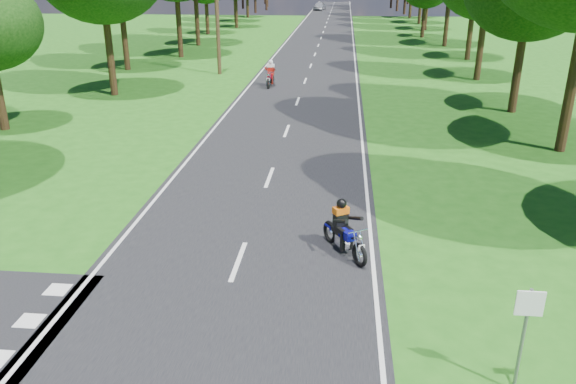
# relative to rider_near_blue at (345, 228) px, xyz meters

# --- Properties ---
(ground) EXTENTS (160.00, 160.00, 0.00)m
(ground) POSITION_rel_rider_near_blue_xyz_m (-2.58, -2.67, -0.73)
(ground) COLOR #1F5A14
(ground) RESTS_ON ground
(main_road) EXTENTS (7.00, 140.00, 0.02)m
(main_road) POSITION_rel_rider_near_blue_xyz_m (-2.58, 47.33, -0.72)
(main_road) COLOR black
(main_road) RESTS_ON ground
(road_markings) EXTENTS (7.40, 140.00, 0.01)m
(road_markings) POSITION_rel_rider_near_blue_xyz_m (-2.72, 45.46, -0.71)
(road_markings) COLOR silver
(road_markings) RESTS_ON main_road
(telegraph_pole) EXTENTS (1.20, 0.26, 8.00)m
(telegraph_pole) POSITION_rel_rider_near_blue_xyz_m (-8.58, 25.33, 3.34)
(telegraph_pole) COLOR #382616
(telegraph_pole) RESTS_ON ground
(road_sign) EXTENTS (0.45, 0.07, 2.00)m
(road_sign) POSITION_rel_rider_near_blue_xyz_m (2.92, -4.68, 0.61)
(road_sign) COLOR slate
(road_sign) RESTS_ON ground
(rider_near_blue) EXTENTS (1.38, 1.76, 1.43)m
(rider_near_blue) POSITION_rel_rider_near_blue_xyz_m (0.00, 0.00, 0.00)
(rider_near_blue) COLOR #0E0D98
(rider_near_blue) RESTS_ON main_road
(rider_far_red) EXTENTS (0.69, 1.91, 1.57)m
(rider_far_red) POSITION_rel_rider_near_blue_xyz_m (-4.57, 21.34, 0.07)
(rider_far_red) COLOR #A40C21
(rider_far_red) RESTS_ON main_road
(distant_car) EXTENTS (2.31, 4.27, 1.38)m
(distant_car) POSITION_rel_rider_near_blue_xyz_m (-4.63, 89.36, -0.02)
(distant_car) COLOR #ADB0B4
(distant_car) RESTS_ON main_road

